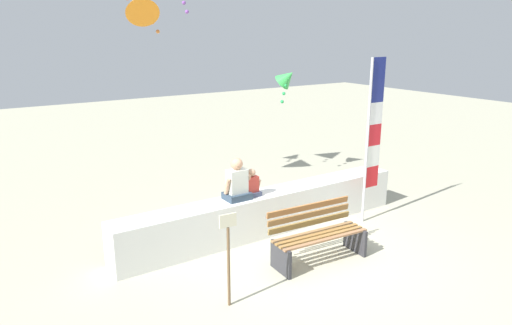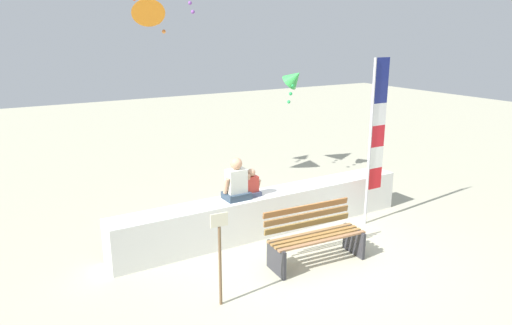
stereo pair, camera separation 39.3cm
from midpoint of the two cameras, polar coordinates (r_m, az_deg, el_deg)
name	(u,v)px [view 2 (the right image)]	position (r m, az deg, el deg)	size (l,w,h in m)	color
ground_plane	(309,259)	(7.91, 7.81, -11.45)	(40.00, 40.00, 0.00)	#B0AD93
seawall_ledge	(267,212)	(8.69, 2.68, -6.03)	(5.80, 0.56, 0.76)	silver
park_bench	(314,237)	(7.69, 8.51, -8.88)	(1.63, 0.72, 0.88)	#966947
person_adult	(236,183)	(8.15, -0.99, -2.49)	(0.48, 0.36, 0.74)	#2B3C4D
person_child	(252,185)	(8.33, 0.81, -2.78)	(0.33, 0.24, 0.50)	#373E55
flag_banner	(375,133)	(9.03, 15.41, 3.49)	(0.37, 0.05, 3.13)	#B7B7BC
kite_orange	(147,4)	(10.25, -11.85, 18.22)	(0.88, 1.03, 1.03)	orange
kite_green	(294,78)	(11.46, 5.64, 10.11)	(0.66, 0.71, 0.86)	green
sign_post	(220,252)	(6.31, -2.58, -10.72)	(0.24, 0.04, 1.32)	brown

